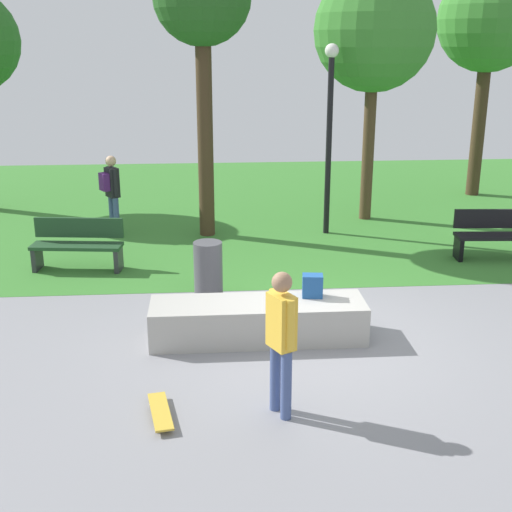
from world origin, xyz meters
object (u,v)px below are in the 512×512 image
at_px(skater_performing_trick, 281,334).
at_px(tree_young_birch, 374,32).
at_px(tree_slender_maple, 202,3).
at_px(tree_leaning_ash, 489,22).
at_px(backpack_on_ledge, 313,286).
at_px(pedestrian_with_backpack, 111,188).
at_px(concrete_ledge, 258,321).
at_px(park_bench_center_lawn, 498,234).
at_px(trash_bin, 208,270).
at_px(lamp_post, 330,120).
at_px(skateboard_by_ledge, 160,412).
at_px(park_bench_by_oak, 78,243).

height_order(skater_performing_trick, tree_young_birch, tree_young_birch).
height_order(tree_slender_maple, tree_leaning_ash, tree_slender_maple).
bearing_deg(tree_leaning_ash, tree_slender_maple, -154.85).
xyz_separation_m(backpack_on_ledge, pedestrian_with_backpack, (-3.40, 5.25, 0.30)).
distance_m(concrete_ledge, backpack_on_ledge, 0.90).
relative_size(park_bench_center_lawn, trash_bin, 1.79).
xyz_separation_m(park_bench_center_lawn, tree_young_birch, (-1.79, 3.08, 3.61)).
bearing_deg(lamp_post, tree_slender_maple, 178.46).
xyz_separation_m(tree_young_birch, pedestrian_with_backpack, (-5.60, -0.91, -3.09)).
distance_m(skateboard_by_ledge, tree_young_birch, 10.10).
bearing_deg(pedestrian_with_backpack, skater_performing_trick, -69.70).
bearing_deg(tree_slender_maple, trash_bin, -90.05).
distance_m(park_bench_center_lawn, tree_leaning_ash, 6.77).
bearing_deg(trash_bin, tree_young_birch, 52.04).
distance_m(skateboard_by_ledge, tree_leaning_ash, 13.65).
relative_size(skateboard_by_ledge, park_bench_by_oak, 0.50).
bearing_deg(tree_young_birch, park_bench_center_lawn, -59.74).
bearing_deg(tree_young_birch, skateboard_by_ledge, -116.95).
relative_size(skateboard_by_ledge, tree_young_birch, 0.15).
bearing_deg(skater_performing_trick, backpack_on_ledge, 72.34).
xyz_separation_m(tree_slender_maple, tree_young_birch, (3.63, 1.06, -0.50)).
bearing_deg(skater_performing_trick, park_bench_by_oak, 120.78).
height_order(lamp_post, pedestrian_with_backpack, lamp_post).
bearing_deg(park_bench_center_lawn, concrete_ledge, -145.79).
bearing_deg(pedestrian_with_backpack, tree_leaning_ash, 19.27).
distance_m(skateboard_by_ledge, park_bench_center_lawn, 7.93).
relative_size(lamp_post, pedestrian_with_backpack, 2.31).
distance_m(park_bench_center_lawn, tree_young_birch, 5.07).
xyz_separation_m(park_bench_by_oak, lamp_post, (4.84, 1.99, 1.90)).
bearing_deg(skateboard_by_ledge, park_bench_center_lawn, 40.82).
bearing_deg(lamp_post, park_bench_by_oak, -157.70).
bearing_deg(concrete_ledge, skater_performing_trick, -87.21).
relative_size(concrete_ledge, tree_slender_maple, 0.52).
bearing_deg(backpack_on_ledge, tree_slender_maple, 112.50).
distance_m(concrete_ledge, tree_leaning_ash, 11.43).
bearing_deg(pedestrian_with_backpack, tree_slender_maple, -4.51).
bearing_deg(pedestrian_with_backpack, park_bench_center_lawn, -16.33).
bearing_deg(skater_performing_trick, park_bench_center_lawn, 48.11).
distance_m(concrete_ledge, tree_slender_maple, 6.84).
distance_m(concrete_ledge, skater_performing_trick, 2.09).
relative_size(park_bench_center_lawn, tree_slender_maple, 0.29).
xyz_separation_m(tree_slender_maple, trash_bin, (-0.00, -3.60, -4.14)).
distance_m(tree_leaning_ash, trash_bin, 10.61).
xyz_separation_m(park_bench_by_oak, pedestrian_with_backpack, (0.35, 2.21, 0.52)).
bearing_deg(tree_young_birch, park_bench_by_oak, -152.33).
xyz_separation_m(backpack_on_ledge, trash_bin, (-1.44, 1.50, -0.25)).
bearing_deg(tree_leaning_ash, tree_young_birch, -146.71).
distance_m(backpack_on_ledge, park_bench_center_lawn, 5.05).
bearing_deg(park_bench_by_oak, skater_performing_trick, -59.22).
distance_m(skateboard_by_ledge, tree_slender_maple, 8.51).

